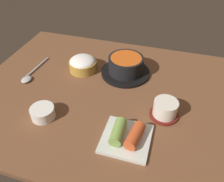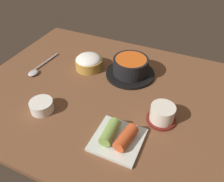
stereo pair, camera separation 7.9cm
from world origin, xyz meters
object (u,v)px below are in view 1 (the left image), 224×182
Objects in this scene: side_bowl_near at (43,112)px; spoon at (30,75)px; rice_bowl at (83,64)px; tea_cup_with_saucer at (165,109)px; stone_pot at (126,66)px; kimchi_plate at (126,136)px.

side_bowl_near is 0.41× the size of spoon.
rice_bowl is 38.96cm from tea_cup_with_saucer.
kimchi_plate is (8.27, -32.22, -1.84)cm from stone_pot.
side_bowl_near is at bearing -94.72° from rice_bowl.
tea_cup_with_saucer is at bearing -46.98° from stone_pot.
tea_cup_with_saucer is 39.42cm from side_bowl_near.
tea_cup_with_saucer is (17.80, -19.08, -0.61)cm from stone_pot.
tea_cup_with_saucer is at bearing -6.41° from spoon.
kimchi_plate is at bearing -75.60° from stone_pot.
rice_bowl reaches higher than side_bowl_near.
tea_cup_with_saucer is 54.30cm from spoon.
tea_cup_with_saucer reaches higher than kimchi_plate.
side_bowl_near is (-19.78, -30.92, -1.53)cm from stone_pot.
tea_cup_with_saucer is 16.28cm from kimchi_plate.
spoon is (-18.67, -10.55, -2.42)cm from rice_bowl.
spoon is at bearing -160.17° from stone_pot.
side_bowl_near is at bearing 177.34° from kimchi_plate.
spoon is (-36.11, -13.02, -2.93)cm from stone_pot.
stone_pot is 36.74cm from side_bowl_near.
rice_bowl is 39.34cm from kimchi_plate.
tea_cup_with_saucer is 0.49× the size of spoon.
stone_pot is 33.31cm from kimchi_plate.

